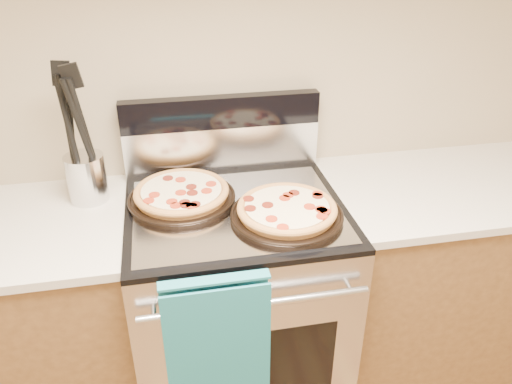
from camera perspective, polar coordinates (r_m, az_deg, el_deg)
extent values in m
plane|color=tan|center=(1.91, -4.37, 14.92)|extent=(4.00, 0.00, 4.00)
cube|color=#B7B7BC|center=(2.03, -2.11, -13.18)|extent=(0.76, 0.68, 0.90)
cube|color=black|center=(1.80, -0.26, -20.25)|extent=(0.56, 0.01, 0.40)
cube|color=black|center=(1.75, -2.38, -1.97)|extent=(0.76, 0.68, 0.02)
cube|color=silver|center=(1.98, -3.86, 5.06)|extent=(0.76, 0.06, 0.18)
cube|color=black|center=(1.92, -4.00, 9.14)|extent=(0.76, 0.06, 0.12)
cylinder|color=silver|center=(1.52, 0.00, -12.73)|extent=(0.70, 0.03, 0.03)
cube|color=gray|center=(1.72, -2.23, -2.10)|extent=(0.70, 0.55, 0.01)
cube|color=brown|center=(2.15, -26.91, -14.54)|extent=(1.00, 0.62, 0.88)
cube|color=brown|center=(2.32, 20.03, -9.28)|extent=(1.00, 0.62, 0.88)
cube|color=beige|center=(2.09, 22.10, 0.64)|extent=(1.02, 0.64, 0.03)
cylinder|color=silver|center=(1.87, -18.77, 1.54)|extent=(0.16, 0.16, 0.17)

